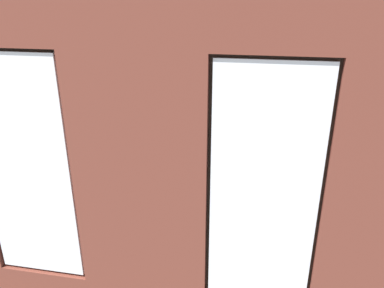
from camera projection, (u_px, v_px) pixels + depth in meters
ground_plane at (198, 197)px, 6.43m from camera, size 6.21×6.53×0.10m
brick_wall_with_windows at (140, 190)px, 3.15m from camera, size 5.61×0.30×3.40m
white_wall_right at (30, 93)px, 6.07m from camera, size 0.10×5.53×3.40m
couch_by_window at (168, 267)px, 4.24m from camera, size 2.06×0.87×0.80m
couch_left at (334, 206)px, 5.47m from camera, size 1.02×2.06×0.80m
coffee_table at (192, 176)px, 6.24m from camera, size 1.28×0.89×0.43m
cup_ceramic at (214, 168)px, 6.29m from camera, size 0.07×0.07×0.09m
candle_jar at (184, 166)px, 6.33m from camera, size 0.08×0.08×0.11m
table_plant_small at (168, 168)px, 6.13m from camera, size 0.13×0.13×0.21m
remote_silver at (196, 176)px, 6.08m from camera, size 0.16×0.15×0.02m
remote_gray at (192, 172)px, 6.22m from camera, size 0.12×0.17×0.02m
media_console at (68, 165)px, 6.87m from camera, size 1.21×0.42×0.57m
tv_flatscreen at (64, 132)px, 6.64m from camera, size 1.03×0.20×0.69m
papasan_chair at (188, 132)px, 8.02m from camera, size 1.09×1.09×0.69m
potted_plant_between_couches at (310, 236)px, 3.82m from camera, size 1.12×1.09×1.45m
potted_plant_mid_room_small at (239, 149)px, 6.94m from camera, size 0.47×0.47×0.78m
potted_plant_by_left_couch at (299, 162)px, 6.85m from camera, size 0.32×0.32×0.51m
potted_plant_corner_far_left at (384, 276)px, 3.66m from camera, size 0.98×0.95×1.28m
potted_plant_foreground_right at (123, 123)px, 8.64m from camera, size 0.39×0.39×0.66m
potted_plant_corner_near_left at (323, 116)px, 7.77m from camera, size 0.95×1.03×1.48m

